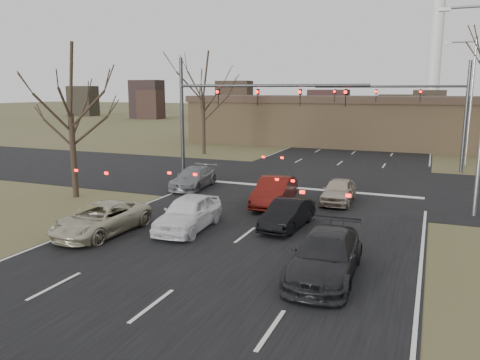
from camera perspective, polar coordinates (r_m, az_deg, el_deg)
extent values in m
plane|color=#50522B|center=(16.94, -3.20, -9.62)|extent=(360.00, 360.00, 0.00)
cube|color=black|center=(74.84, 17.15, 5.89)|extent=(14.00, 300.00, 0.02)
cube|color=black|center=(30.66, 8.99, -0.36)|extent=(200.00, 14.00, 0.02)
cube|color=olive|center=(52.64, 17.14, 6.47)|extent=(42.00, 10.00, 4.60)
cube|color=#38281E|center=(52.52, 17.30, 9.35)|extent=(42.40, 10.40, 0.70)
cylinder|color=silver|center=(134.74, 22.76, 14.80)|extent=(3.20, 3.20, 34.00)
cylinder|color=#383A3D|center=(31.39, -7.07, 7.29)|extent=(0.24, 0.24, 8.00)
cylinder|color=#383A3D|center=(28.86, 3.48, 11.42)|extent=(12.00, 0.18, 0.18)
imported|color=black|center=(30.11, -2.64, 10.07)|extent=(0.16, 0.20, 1.00)
imported|color=black|center=(29.08, 2.20, 10.05)|extent=(0.16, 0.20, 1.00)
imported|color=black|center=(28.27, 7.36, 9.94)|extent=(0.16, 0.20, 1.00)
imported|color=black|center=(27.69, 12.76, 9.75)|extent=(0.16, 0.20, 1.00)
cylinder|color=#383A3D|center=(37.39, 25.81, 6.87)|extent=(0.24, 0.24, 8.00)
cylinder|color=#383A3D|center=(37.44, 17.53, 10.82)|extent=(11.00, 0.18, 0.18)
imported|color=black|center=(37.30, 21.12, 9.52)|extent=(0.16, 0.20, 1.00)
imported|color=black|center=(37.52, 16.26, 9.82)|extent=(0.16, 0.20, 1.00)
imported|color=black|center=(38.00, 11.48, 10.04)|extent=(0.16, 0.20, 1.00)
cylinder|color=gray|center=(24.58, 26.15, 18.42)|extent=(2.00, 0.12, 0.12)
cube|color=gray|center=(24.55, 23.69, 18.50)|extent=(0.50, 0.25, 0.15)
cylinder|color=gray|center=(41.37, 26.33, 8.50)|extent=(0.18, 0.18, 10.00)
cylinder|color=gray|center=(41.48, 25.46, 14.96)|extent=(2.00, 0.12, 0.12)
cube|color=gray|center=(41.44, 24.03, 15.00)|extent=(0.50, 0.25, 0.15)
cylinder|color=black|center=(27.62, -19.64, 2.79)|extent=(0.32, 0.32, 4.68)
cylinder|color=black|center=(44.16, -4.46, 6.56)|extent=(0.32, 0.32, 5.23)
imported|color=#BBB597|center=(20.41, -16.56, -4.56)|extent=(2.35, 4.77, 1.30)
imported|color=white|center=(20.28, -6.32, -3.98)|extent=(2.08, 4.50, 1.49)
imported|color=black|center=(20.54, 5.83, -4.13)|extent=(1.62, 3.88, 1.25)
imported|color=black|center=(15.43, 10.37, -9.06)|extent=(2.17, 4.98, 1.43)
imported|color=slate|center=(28.85, -5.68, 0.28)|extent=(2.15, 4.53, 1.28)
imported|color=#4E0F0B|center=(24.40, 4.24, -1.41)|extent=(1.91, 4.60, 1.48)
imported|color=#BBAC97|center=(25.49, 11.92, -1.30)|extent=(1.60, 3.83, 1.30)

